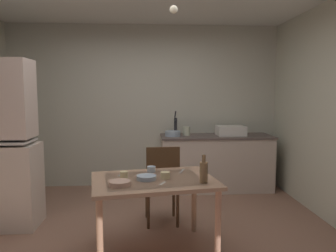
{
  "coord_description": "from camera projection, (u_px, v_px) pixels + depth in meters",
  "views": [
    {
      "loc": [
        0.03,
        -3.36,
        1.57
      ],
      "look_at": [
        0.26,
        0.22,
        1.19
      ],
      "focal_mm": 34.89,
      "sensor_mm": 36.0,
      "label": 1
    }
  ],
  "objects": [
    {
      "name": "teaspoon_by_cup",
      "position": [
        163.0,
        183.0,
        2.98
      ],
      "size": [
        0.07,
        0.12,
        0.0
      ],
      "primitive_type": "cube",
      "rotation": [
        0.0,
        0.0,
        4.27
      ],
      "color": "beige",
      "rests_on": "dining_table"
    },
    {
      "name": "glass_bottle",
      "position": [
        204.0,
        172.0,
        3.0
      ],
      "size": [
        0.08,
        0.08,
        0.26
      ],
      "color": "olive",
      "rests_on": "dining_table"
    },
    {
      "name": "hand_pump",
      "position": [
        176.0,
        125.0,
        5.17
      ],
      "size": [
        0.05,
        0.27,
        0.39
      ],
      "color": "#232328",
      "rests_on": "counter_cabinet"
    },
    {
      "name": "teacup_cream",
      "position": [
        151.0,
        169.0,
        3.42
      ],
      "size": [
        0.09,
        0.09,
        0.06
      ],
      "primitive_type": "cylinder",
      "color": "#9EB2C6",
      "rests_on": "dining_table"
    },
    {
      "name": "serving_bowl_wide",
      "position": [
        146.0,
        178.0,
        3.12
      ],
      "size": [
        0.19,
        0.19,
        0.04
      ],
      "primitive_type": "cylinder",
      "color": "#9EB2C6",
      "rests_on": "dining_table"
    },
    {
      "name": "mixing_bowl_counter",
      "position": [
        173.0,
        134.0,
        5.08
      ],
      "size": [
        0.24,
        0.24,
        0.08
      ],
      "primitive_type": "cylinder",
      "color": "#9EB2C6",
      "rests_on": "counter_cabinet"
    },
    {
      "name": "teaspoon_near_bowl",
      "position": [
        121.0,
        174.0,
        3.3
      ],
      "size": [
        0.06,
        0.13,
        0.0
      ],
      "primitive_type": "cube",
      "rotation": [
        0.0,
        0.0,
        1.26
      ],
      "color": "beige",
      "rests_on": "dining_table"
    },
    {
      "name": "chair_far_side",
      "position": [
        162.0,
        183.0,
        3.82
      ],
      "size": [
        0.42,
        0.42,
        0.95
      ],
      "color": "#4D3521",
      "rests_on": "ground"
    },
    {
      "name": "ground_plane",
      "position": [
        145.0,
        239.0,
        3.5
      ],
      "size": [
        5.37,
        5.37,
        0.0
      ],
      "primitive_type": "plane",
      "color": "#8D6653"
    },
    {
      "name": "sink_basin",
      "position": [
        231.0,
        130.0,
        5.19
      ],
      "size": [
        0.44,
        0.34,
        0.15
      ],
      "color": "white",
      "rests_on": "counter_cabinet"
    },
    {
      "name": "teacup_mint",
      "position": [
        124.0,
        175.0,
        3.12
      ],
      "size": [
        0.07,
        0.07,
        0.08
      ],
      "primitive_type": "cylinder",
      "color": "beige",
      "rests_on": "dining_table"
    },
    {
      "name": "stoneware_crock",
      "position": [
        186.0,
        131.0,
        5.18
      ],
      "size": [
        0.12,
        0.12,
        0.14
      ],
      "primitive_type": "cylinder",
      "color": "beige",
      "rests_on": "counter_cabinet"
    },
    {
      "name": "counter_cabinet",
      "position": [
        216.0,
        162.0,
        5.23
      ],
      "size": [
        1.76,
        0.64,
        0.87
      ],
      "color": "beige",
      "rests_on": "ground"
    },
    {
      "name": "soup_bowl_small",
      "position": [
        120.0,
        183.0,
        2.93
      ],
      "size": [
        0.2,
        0.2,
        0.04
      ],
      "primitive_type": "cylinder",
      "color": "tan",
      "rests_on": "dining_table"
    },
    {
      "name": "table_knife",
      "position": [
        182.0,
        171.0,
        3.44
      ],
      "size": [
        0.07,
        0.17,
        0.0
      ],
      "primitive_type": "cube",
      "rotation": [
        0.0,
        0.0,
        1.23
      ],
      "color": "silver",
      "rests_on": "dining_table"
    },
    {
      "name": "mug_dark",
      "position": [
        165.0,
        175.0,
        3.15
      ],
      "size": [
        0.09,
        0.09,
        0.07
      ],
      "primitive_type": "cylinder",
      "color": "beige",
      "rests_on": "dining_table"
    },
    {
      "name": "pendant_bulb",
      "position": [
        174.0,
        9.0,
        3.14
      ],
      "size": [
        0.08,
        0.08,
        0.08
      ],
      "primitive_type": "sphere",
      "color": "#F9EFCC"
    },
    {
      "name": "wall_back",
      "position": [
        145.0,
        106.0,
        5.43
      ],
      "size": [
        4.47,
        0.1,
        2.65
      ],
      "primitive_type": "cube",
      "color": "beige",
      "rests_on": "ground"
    },
    {
      "name": "dining_table",
      "position": [
        154.0,
        188.0,
        3.16
      ],
      "size": [
        1.29,
        1.02,
        0.73
      ],
      "color": "#A57E62",
      "rests_on": "ground"
    }
  ]
}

